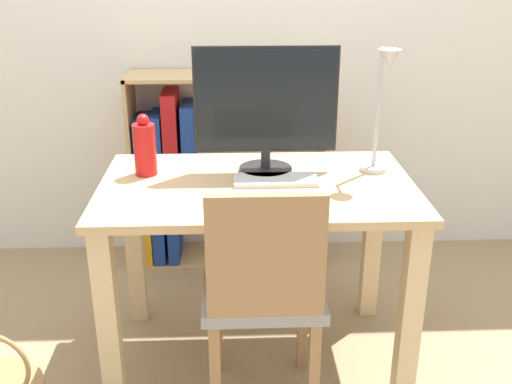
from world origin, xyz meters
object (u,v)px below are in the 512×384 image
at_px(desk_lamp, 383,100).
at_px(vase, 145,148).
at_px(monitor, 266,105).
at_px(chair, 264,290).
at_px(keyboard, 276,180).
at_px(bookshelf, 193,172).

bearing_deg(desk_lamp, vase, 176.56).
height_order(monitor, chair, monitor).
bearing_deg(chair, monitor, 93.80).
bearing_deg(vase, keyboard, -12.14).
distance_m(vase, bookshelf, 0.82).
distance_m(chair, bookshelf, 1.17).
height_order(keyboard, desk_lamp, desk_lamp).
relative_size(vase, chair, 0.26).
bearing_deg(vase, monitor, 1.80).
relative_size(keyboard, chair, 0.35).
distance_m(monitor, vase, 0.47).
bearing_deg(vase, desk_lamp, -3.44).
xyz_separation_m(keyboard, bookshelf, (-0.35, 0.83, -0.27)).
relative_size(desk_lamp, bookshelf, 0.48).
height_order(chair, bookshelf, bookshelf).
relative_size(chair, bookshelf, 0.89).
height_order(monitor, desk_lamp, desk_lamp).
xyz_separation_m(desk_lamp, bookshelf, (-0.73, 0.78, -0.54)).
bearing_deg(desk_lamp, keyboard, -172.35).
bearing_deg(bookshelf, desk_lamp, -46.65).
bearing_deg(monitor, chair, -93.84).
xyz_separation_m(vase, desk_lamp, (0.85, -0.05, 0.18)).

